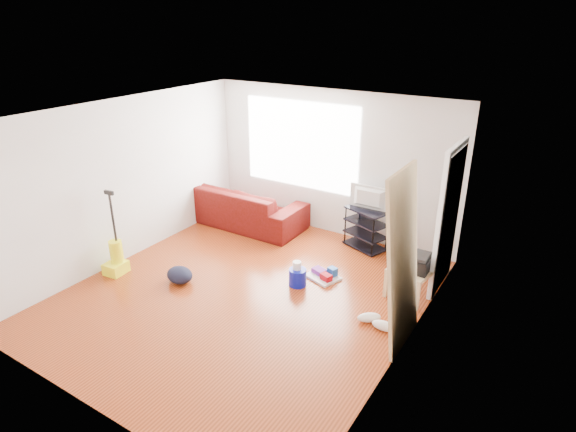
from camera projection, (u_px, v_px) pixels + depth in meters
The scene contains 13 objects.
room at pixel (254, 208), 6.31m from camera, with size 4.51×5.01×2.51m.
sofa at pixel (241, 222), 9.00m from camera, with size 2.45×0.96×0.72m, color #3C0901.
tv_stand at pixel (366, 228), 7.91m from camera, with size 0.78×0.60×0.68m.
tv at pixel (368, 198), 7.71m from camera, with size 0.67×0.09×0.38m, color black.
side_table at pixel (411, 273), 6.53m from camera, with size 0.61×0.61×0.43m.
printer at pixel (413, 261), 6.46m from camera, with size 0.46×0.35×0.24m.
bucket at pixel (298, 285), 6.94m from camera, with size 0.25×0.25×0.25m, color #0811A1.
toilet_paper at pixel (297, 273), 6.88m from camera, with size 0.12×0.12×0.11m, color white.
cleaning_tray at pixel (324, 275), 7.10m from camera, with size 0.54×0.49×0.16m.
backpack at pixel (180, 282), 7.02m from camera, with size 0.41×0.33×0.23m, color black.
sneakers at pixel (376, 322), 6.01m from camera, with size 0.54×0.29×0.12m.
vacuum at pixel (116, 258), 7.18m from camera, with size 0.30×0.34×1.30m.
door_panel at pixel (395, 339), 5.78m from camera, with size 0.04×0.85×2.13m, color tan.
Camera 1 is at (3.56, -4.56, 3.62)m, focal length 30.00 mm.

